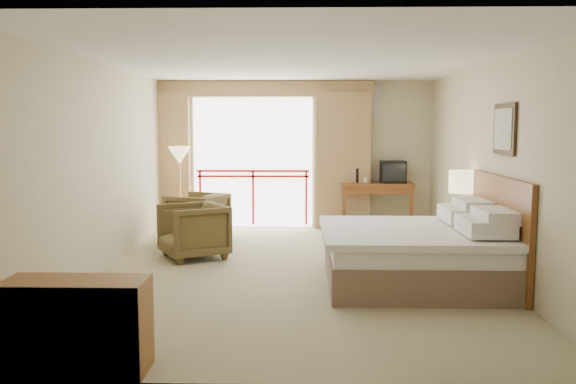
{
  "coord_description": "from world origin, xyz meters",
  "views": [
    {
      "loc": [
        0.11,
        -7.79,
        1.9
      ],
      "look_at": [
        -0.08,
        0.4,
        1.0
      ],
      "focal_mm": 38.0,
      "sensor_mm": 36.0,
      "label": 1
    }
  ],
  "objects_px": {
    "table_lamp": "(463,183)",
    "side_table": "(179,227)",
    "floor_lamp": "(179,159)",
    "dresser": "(76,326)",
    "bed": "(417,253)",
    "armchair_far": "(197,239)",
    "wastebasket": "(347,225)",
    "nightstand": "(462,240)",
    "desk": "(376,193)",
    "tv": "(393,172)",
    "armchair_near": "(194,258)"
  },
  "relations": [
    {
      "from": "table_lamp",
      "to": "side_table",
      "type": "distance_m",
      "value": 4.25
    },
    {
      "from": "floor_lamp",
      "to": "dresser",
      "type": "height_order",
      "value": "floor_lamp"
    },
    {
      "from": "bed",
      "to": "armchair_far",
      "type": "bearing_deg",
      "value": 138.07
    },
    {
      "from": "wastebasket",
      "to": "nightstand",
      "type": "bearing_deg",
      "value": -55.89
    },
    {
      "from": "desk",
      "to": "side_table",
      "type": "relative_size",
      "value": 2.71
    },
    {
      "from": "desk",
      "to": "floor_lamp",
      "type": "bearing_deg",
      "value": -174.33
    },
    {
      "from": "side_table",
      "to": "floor_lamp",
      "type": "height_order",
      "value": "floor_lamp"
    },
    {
      "from": "floor_lamp",
      "to": "tv",
      "type": "bearing_deg",
      "value": 6.82
    },
    {
      "from": "bed",
      "to": "floor_lamp",
      "type": "bearing_deg",
      "value": 135.98
    },
    {
      "from": "dresser",
      "to": "floor_lamp",
      "type": "bearing_deg",
      "value": 98.0
    },
    {
      "from": "armchair_near",
      "to": "wastebasket",
      "type": "bearing_deg",
      "value": 101.98
    },
    {
      "from": "side_table",
      "to": "nightstand",
      "type": "bearing_deg",
      "value": -10.31
    },
    {
      "from": "bed",
      "to": "floor_lamp",
      "type": "xyz_separation_m",
      "value": [
        -3.53,
        3.41,
        0.94
      ]
    },
    {
      "from": "bed",
      "to": "desk",
      "type": "height_order",
      "value": "bed"
    },
    {
      "from": "nightstand",
      "to": "wastebasket",
      "type": "distance_m",
      "value": 2.59
    },
    {
      "from": "floor_lamp",
      "to": "armchair_far",
      "type": "bearing_deg",
      "value": -56.36
    },
    {
      "from": "armchair_far",
      "to": "floor_lamp",
      "type": "relative_size",
      "value": 0.56
    },
    {
      "from": "wastebasket",
      "to": "armchair_near",
      "type": "relative_size",
      "value": 0.35
    },
    {
      "from": "wastebasket",
      "to": "armchair_near",
      "type": "bearing_deg",
      "value": -138.87
    },
    {
      "from": "armchair_near",
      "to": "dresser",
      "type": "relative_size",
      "value": 0.79
    },
    {
      "from": "table_lamp",
      "to": "desk",
      "type": "relative_size",
      "value": 0.51
    },
    {
      "from": "bed",
      "to": "side_table",
      "type": "xyz_separation_m",
      "value": [
        -3.27,
        2.01,
        -0.05
      ]
    },
    {
      "from": "armchair_far",
      "to": "table_lamp",
      "type": "bearing_deg",
      "value": 92.06
    },
    {
      "from": "armchair_near",
      "to": "floor_lamp",
      "type": "bearing_deg",
      "value": 166.98
    },
    {
      "from": "side_table",
      "to": "dresser",
      "type": "height_order",
      "value": "dresser"
    },
    {
      "from": "tv",
      "to": "armchair_far",
      "type": "relative_size",
      "value": 0.52
    },
    {
      "from": "tv",
      "to": "dresser",
      "type": "distance_m",
      "value": 7.42
    },
    {
      "from": "armchair_far",
      "to": "side_table",
      "type": "xyz_separation_m",
      "value": [
        -0.13,
        -0.81,
        0.33
      ]
    },
    {
      "from": "tv",
      "to": "armchair_far",
      "type": "xyz_separation_m",
      "value": [
        -3.4,
        -1.05,
        -1.05
      ]
    },
    {
      "from": "desk",
      "to": "tv",
      "type": "height_order",
      "value": "tv"
    },
    {
      "from": "tv",
      "to": "desk",
      "type": "bearing_deg",
      "value": 159.62
    },
    {
      "from": "nightstand",
      "to": "table_lamp",
      "type": "bearing_deg",
      "value": 86.96
    },
    {
      "from": "table_lamp",
      "to": "wastebasket",
      "type": "xyz_separation_m",
      "value": [
        -1.45,
        2.09,
        -0.95
      ]
    },
    {
      "from": "wastebasket",
      "to": "floor_lamp",
      "type": "bearing_deg",
      "value": 179.71
    },
    {
      "from": "nightstand",
      "to": "side_table",
      "type": "distance_m",
      "value": 4.19
    },
    {
      "from": "nightstand",
      "to": "desk",
      "type": "height_order",
      "value": "desk"
    },
    {
      "from": "desk",
      "to": "floor_lamp",
      "type": "xyz_separation_m",
      "value": [
        -3.5,
        -0.52,
        0.65
      ]
    },
    {
      "from": "desk",
      "to": "armchair_near",
      "type": "distance_m",
      "value": 3.94
    },
    {
      "from": "armchair_far",
      "to": "floor_lamp",
      "type": "bearing_deg",
      "value": -123.6
    },
    {
      "from": "nightstand",
      "to": "armchair_far",
      "type": "bearing_deg",
      "value": 155.64
    },
    {
      "from": "table_lamp",
      "to": "armchair_far",
      "type": "distance_m",
      "value": 4.4
    },
    {
      "from": "desk",
      "to": "armchair_near",
      "type": "xyz_separation_m",
      "value": [
        -2.9,
        -2.58,
        -0.67
      ]
    },
    {
      "from": "armchair_far",
      "to": "dresser",
      "type": "xyz_separation_m",
      "value": [
        0.02,
        -5.52,
        0.36
      ]
    },
    {
      "from": "desk",
      "to": "wastebasket",
      "type": "height_order",
      "value": "desk"
    },
    {
      "from": "nightstand",
      "to": "dresser",
      "type": "height_order",
      "value": "dresser"
    },
    {
      "from": "nightstand",
      "to": "wastebasket",
      "type": "xyz_separation_m",
      "value": [
        -1.45,
        2.14,
        -0.14
      ]
    },
    {
      "from": "table_lamp",
      "to": "floor_lamp",
      "type": "height_order",
      "value": "floor_lamp"
    },
    {
      "from": "wastebasket",
      "to": "dresser",
      "type": "height_order",
      "value": "dresser"
    },
    {
      "from": "nightstand",
      "to": "tv",
      "type": "height_order",
      "value": "tv"
    },
    {
      "from": "bed",
      "to": "table_lamp",
      "type": "relative_size",
      "value": 3.2
    }
  ]
}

